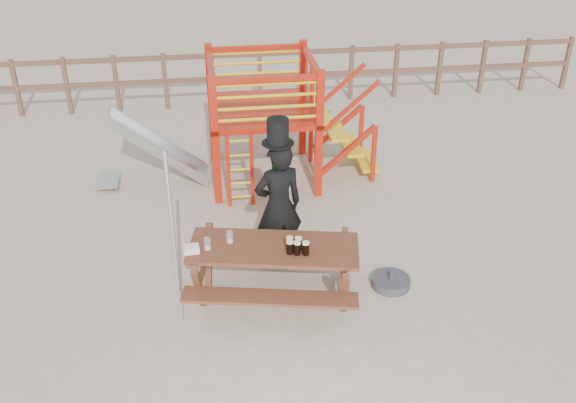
% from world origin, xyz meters
% --- Properties ---
extents(ground, '(60.00, 60.00, 0.00)m').
position_xyz_m(ground, '(0.00, 0.00, 0.00)').
color(ground, '#C2B197').
rests_on(ground, ground).
extents(back_fence, '(15.09, 0.09, 1.20)m').
position_xyz_m(back_fence, '(0.00, 7.00, 0.74)').
color(back_fence, brown).
rests_on(back_fence, ground).
extents(playground_fort, '(4.71, 1.84, 2.10)m').
position_xyz_m(playground_fort, '(0.12, 3.58, 1.07)').
color(playground_fort, '#B71E0C').
rests_on(playground_fort, ground).
extents(picnic_table, '(2.29, 1.79, 0.79)m').
position_xyz_m(picnic_table, '(-0.03, 0.22, 0.50)').
color(picnic_table, brown).
rests_on(picnic_table, ground).
extents(man_with_hat, '(0.73, 0.57, 2.11)m').
position_xyz_m(man_with_hat, '(0.14, 1.00, 0.95)').
color(man_with_hat, black).
rests_on(man_with_hat, ground).
extents(metal_pole, '(0.05, 0.05, 2.27)m').
position_xyz_m(metal_pole, '(-1.18, -0.04, 1.13)').
color(metal_pole, '#B2B2B7').
rests_on(metal_pole, ground).
extents(parasol_base, '(0.51, 0.51, 0.21)m').
position_xyz_m(parasol_base, '(1.51, 0.28, 0.06)').
color(parasol_base, '#39393E').
rests_on(parasol_base, ground).
extents(paper_bag, '(0.19, 0.15, 0.08)m').
position_xyz_m(paper_bag, '(-1.00, 0.25, 0.83)').
color(paper_bag, white).
rests_on(paper_bag, picnic_table).
extents(stout_pints, '(0.27, 0.22, 0.17)m').
position_xyz_m(stout_pints, '(0.23, 0.07, 0.88)').
color(stout_pints, black).
rests_on(stout_pints, picnic_table).
extents(empty_glasses, '(0.36, 0.19, 0.15)m').
position_xyz_m(empty_glasses, '(-0.68, 0.34, 0.86)').
color(empty_glasses, silver).
rests_on(empty_glasses, picnic_table).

